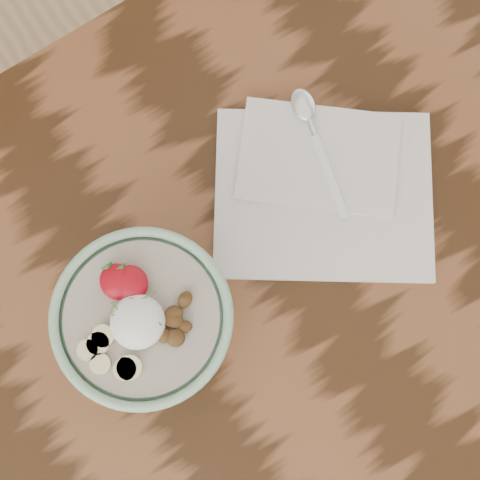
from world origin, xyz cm
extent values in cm
cube|color=#321C0C|center=(0.00, 0.00, 73.00)|extent=(160.00, 90.00, 4.00)
cylinder|color=#4C2D19|center=(72.00, 37.00, 35.50)|extent=(7.00, 7.00, 71.00)
cylinder|color=#8CBD99|center=(1.56, 5.60, 75.62)|extent=(8.72, 8.72, 1.25)
torus|color=#8CBD99|center=(1.56, 5.60, 85.79)|extent=(19.82, 19.82, 1.14)
cylinder|color=#BEB09E|center=(1.56, 5.60, 85.17)|extent=(16.81, 16.81, 1.04)
ellipsoid|color=white|center=(1.07, 5.22, 86.82)|extent=(5.88, 5.88, 3.23)
ellipsoid|color=#9B0713|center=(1.50, 10.08, 86.71)|extent=(3.70, 4.07, 2.04)
cone|color=#286623|center=(1.50, 11.74, 87.01)|extent=(1.40, 1.03, 1.52)
ellipsoid|color=#9B0713|center=(2.61, 9.18, 86.69)|extent=(3.65, 4.02, 2.01)
cone|color=#286623|center=(2.61, 10.82, 86.99)|extent=(1.40, 1.03, 1.52)
cylinder|color=beige|center=(-2.81, 6.06, 86.09)|extent=(2.45, 2.45, 0.70)
cylinder|color=beige|center=(-2.66, 1.88, 86.09)|extent=(2.48, 2.48, 0.70)
cylinder|color=beige|center=(-2.21, 1.73, 86.09)|extent=(2.69, 2.69, 0.70)
cylinder|color=beige|center=(-4.55, 3.76, 86.09)|extent=(2.23, 2.23, 0.70)
cylinder|color=beige|center=(-3.64, 5.69, 86.09)|extent=(2.46, 2.46, 0.70)
cylinder|color=beige|center=(-4.92, 5.71, 86.09)|extent=(2.28, 2.28, 0.70)
ellipsoid|color=brown|center=(3.52, 1.65, 86.38)|extent=(2.68, 2.67, 1.43)
ellipsoid|color=brown|center=(6.48, 4.51, 86.36)|extent=(2.39, 2.22, 1.49)
ellipsoid|color=brown|center=(2.62, 2.53, 86.27)|extent=(1.81, 1.78, 1.30)
ellipsoid|color=brown|center=(4.91, 2.11, 86.24)|extent=(1.96, 1.82, 1.18)
ellipsoid|color=brown|center=(4.73, 3.97, 86.40)|extent=(2.44, 2.16, 1.14)
ellipsoid|color=brown|center=(4.39, 3.29, 86.38)|extent=(2.43, 2.53, 1.25)
ellipsoid|color=brown|center=(3.95, 3.61, 86.25)|extent=(2.07, 2.10, 1.05)
ellipsoid|color=brown|center=(4.44, 2.46, 86.17)|extent=(1.82, 1.84, 0.82)
cylinder|color=#507E35|center=(0.03, 7.63, 87.69)|extent=(0.47, 1.46, 0.23)
cylinder|color=#507E35|center=(1.79, 3.86, 87.69)|extent=(1.48, 0.93, 0.24)
cylinder|color=#507E35|center=(-0.71, 4.62, 87.69)|extent=(1.00, 1.10, 0.23)
cylinder|color=#507E35|center=(0.45, 6.12, 87.69)|extent=(1.51, 0.83, 0.23)
cylinder|color=#507E35|center=(1.44, 4.99, 87.69)|extent=(1.39, 1.13, 0.24)
cylinder|color=#507E35|center=(2.60, 6.07, 87.69)|extent=(0.93, 0.89, 0.22)
cylinder|color=#507E35|center=(0.49, 5.33, 87.69)|extent=(1.75, 0.95, 0.24)
cylinder|color=#507E35|center=(2.16, 7.15, 87.69)|extent=(0.85, 1.10, 0.22)
cylinder|color=#507E35|center=(2.16, 6.49, 87.69)|extent=(0.85, 0.93, 0.22)
cylinder|color=#507E35|center=(-0.43, 6.93, 87.69)|extent=(0.98, 0.96, 0.22)
cylinder|color=#507E35|center=(2.84, 4.09, 87.69)|extent=(0.55, 1.43, 0.23)
cylinder|color=#507E35|center=(-0.35, 7.70, 87.69)|extent=(1.07, 0.67, 0.22)
cylinder|color=#507E35|center=(2.76, 4.23, 87.69)|extent=(1.12, 1.52, 0.24)
cylinder|color=#507E35|center=(3.58, 6.80, 87.69)|extent=(1.80, 0.25, 0.24)
cube|color=silver|center=(28.23, 7.64, 75.53)|extent=(35.11, 33.79, 1.05)
cube|color=silver|center=(30.34, 11.85, 76.37)|extent=(24.09, 23.44, 0.63)
cube|color=silver|center=(29.85, 8.87, 76.86)|extent=(4.07, 11.26, 0.35)
cylinder|color=silver|center=(31.75, 15.79, 77.03)|extent=(1.46, 3.05, 0.69)
ellipsoid|color=silver|center=(32.51, 18.53, 77.16)|extent=(4.12, 5.18, 0.94)
camera|label=1|loc=(6.85, -5.52, 157.12)|focal=50.00mm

